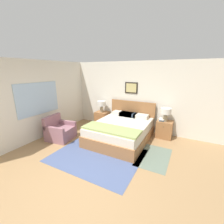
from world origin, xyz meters
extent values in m
plane|color=#99754C|center=(0.00, 0.00, 0.00)|extent=(16.00, 16.00, 0.00)
cube|color=silver|center=(0.00, 3.32, 1.30)|extent=(7.25, 0.06, 2.60)
cube|color=black|center=(-0.03, 3.28, 1.63)|extent=(0.50, 0.02, 0.41)
cube|color=tan|center=(-0.03, 3.27, 1.63)|extent=(0.41, 0.00, 0.33)
cube|color=silver|center=(-2.45, 1.65, 1.30)|extent=(0.06, 5.69, 2.60)
cube|color=#9EBCDB|center=(-2.41, 1.05, 1.37)|extent=(0.02, 1.52, 1.04)
cube|color=#47567F|center=(-0.08, 0.94, 0.00)|extent=(2.35, 1.87, 0.01)
cube|color=slate|center=(1.33, 1.60, 0.00)|extent=(0.79, 1.28, 0.01)
cube|color=#936038|center=(0.07, 2.14, 0.14)|extent=(1.75, 2.18, 0.28)
cube|color=#936038|center=(0.07, 1.08, 0.32)|extent=(1.75, 0.06, 0.08)
cube|color=beige|center=(0.07, 2.14, 0.44)|extent=(1.68, 2.09, 0.31)
cube|color=#936038|center=(0.07, 3.20, 0.87)|extent=(1.75, 0.06, 0.55)
cube|color=#8E9E5B|center=(0.07, 1.46, 0.62)|extent=(1.72, 0.61, 0.06)
cube|color=beige|center=(-0.35, 2.97, 0.66)|extent=(0.52, 0.32, 0.14)
cube|color=beige|center=(0.49, 2.97, 0.66)|extent=(0.52, 0.32, 0.14)
cube|color=slate|center=(0.07, 2.97, 0.66)|extent=(0.52, 0.32, 0.14)
cube|color=slate|center=(-0.06, 2.97, 0.66)|extent=(0.52, 0.32, 0.14)
cube|color=#8E606B|center=(-1.75, 1.25, 0.20)|extent=(0.87, 0.88, 0.41)
cube|color=#8E606B|center=(-2.07, 1.20, 0.60)|extent=(0.23, 0.78, 0.40)
cube|color=#8E606B|center=(-1.80, 1.58, 0.48)|extent=(0.77, 0.21, 0.14)
cube|color=#8E606B|center=(-1.70, 0.92, 0.48)|extent=(0.77, 0.21, 0.14)
cube|color=#936038|center=(-1.19, 3.02, 0.30)|extent=(0.52, 0.44, 0.59)
sphere|color=#332D28|center=(-1.19, 2.79, 0.46)|extent=(0.02, 0.02, 0.02)
cube|color=#936038|center=(1.34, 3.02, 0.30)|extent=(0.52, 0.44, 0.59)
sphere|color=#332D28|center=(1.34, 2.79, 0.46)|extent=(0.02, 0.02, 0.02)
cylinder|color=gray|center=(-1.19, 3.00, 0.70)|extent=(0.13, 0.13, 0.21)
cylinder|color=gray|center=(-1.19, 3.00, 0.83)|extent=(0.02, 0.02, 0.06)
cylinder|color=silver|center=(-1.19, 3.00, 0.96)|extent=(0.34, 0.34, 0.19)
cylinder|color=gray|center=(1.34, 3.00, 0.70)|extent=(0.13, 0.13, 0.21)
cylinder|color=gray|center=(1.34, 3.00, 0.83)|extent=(0.02, 0.02, 0.06)
cylinder|color=silver|center=(1.34, 3.00, 0.96)|extent=(0.34, 0.34, 0.19)
cube|color=beige|center=(1.22, 2.98, 0.61)|extent=(0.22, 0.23, 0.03)
cube|color=#335693|center=(1.22, 2.98, 0.64)|extent=(0.18, 0.25, 0.04)
cube|color=silver|center=(1.22, 2.98, 0.67)|extent=(0.16, 0.27, 0.02)
camera|label=1|loc=(1.99, -2.10, 2.28)|focal=24.00mm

